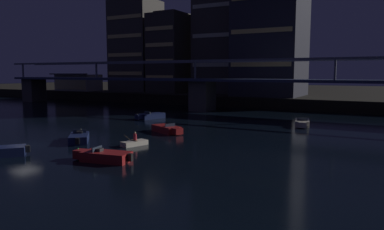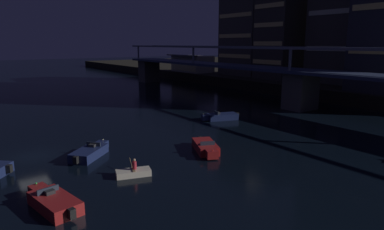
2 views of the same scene
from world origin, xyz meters
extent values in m
plane|color=black|center=(0.00, 0.00, 0.00)|extent=(400.00, 400.00, 0.00)
cube|color=#4C4944|center=(-47.15, 37.99, 2.77)|extent=(3.60, 4.40, 5.55)
cube|color=#4C4944|center=(0.00, 37.99, 2.77)|extent=(3.60, 4.40, 5.55)
cube|color=#2D3856|center=(0.00, 37.99, 5.78)|extent=(100.30, 6.40, 0.45)
cube|color=slate|center=(0.00, 35.09, 9.20)|extent=(100.30, 0.36, 0.36)
cube|color=slate|center=(0.00, 40.89, 9.20)|extent=(100.30, 0.36, 0.36)
cube|color=slate|center=(-47.15, 35.09, 7.60)|extent=(0.30, 0.30, 3.20)
cube|color=slate|center=(-23.58, 35.09, 7.60)|extent=(0.30, 0.30, 3.20)
cube|color=slate|center=(0.00, 35.09, 7.60)|extent=(0.30, 0.30, 3.20)
cube|color=#423D38|center=(-29.20, 56.18, 13.99)|extent=(11.71, 9.74, 23.57)
cube|color=#F2D172|center=(-29.20, 51.26, 6.91)|extent=(10.77, 0.10, 0.90)
cube|color=#F2D172|center=(-29.20, 51.26, 11.63)|extent=(10.77, 0.10, 0.90)
cube|color=#F2D172|center=(-29.20, 51.26, 16.34)|extent=(10.77, 0.10, 0.90)
cube|color=#38332D|center=(-17.82, 56.39, 11.76)|extent=(8.41, 12.48, 19.11)
cube|color=#F2D172|center=(-17.82, 50.10, 6.02)|extent=(7.73, 0.10, 0.90)
cube|color=#F2D172|center=(-17.82, 50.10, 9.84)|extent=(7.73, 0.10, 0.90)
cube|color=#F2D172|center=(-17.82, 50.10, 13.67)|extent=(7.73, 0.10, 0.90)
cube|color=#F2D172|center=(-17.82, 50.10, 17.49)|extent=(7.73, 0.10, 0.90)
cube|color=beige|center=(-4.62, 53.82, 8.90)|extent=(12.30, 0.10, 0.90)
cube|color=beige|center=(-4.62, 53.82, 15.60)|extent=(12.30, 0.10, 0.90)
cube|color=#B2AD9E|center=(-44.34, 49.99, 4.40)|extent=(12.00, 6.00, 4.40)
cube|color=#EAD88C|center=(-44.34, 46.94, 3.96)|extent=(11.20, 0.10, 2.64)
cube|color=#4C4C51|center=(-44.34, 46.39, 6.75)|extent=(12.40, 1.60, 0.30)
cube|color=maroon|center=(7.71, 13.53, 0.40)|extent=(4.30, 3.27, 0.80)
cube|color=maroon|center=(9.89, 12.52, 0.45)|extent=(1.23, 1.28, 0.70)
cube|color=#283342|center=(8.48, 13.17, 0.98)|extent=(0.65, 1.27, 0.36)
cube|color=#262628|center=(8.25, 13.28, 0.92)|extent=(0.60, 0.68, 0.24)
cube|color=black|center=(5.75, 14.42, 0.50)|extent=(0.48, 0.48, 0.60)
sphere|color=red|center=(10.12, 12.42, 0.88)|extent=(0.12, 0.12, 0.12)
cube|color=#19234C|center=(3.16, 4.04, 0.40)|extent=(3.94, 4.12, 0.80)
cube|color=#19234C|center=(1.57, 5.85, 0.45)|extent=(1.34, 1.33, 0.70)
cube|color=#283342|center=(2.60, 4.68, 0.98)|extent=(1.08, 0.97, 0.36)
cube|color=#262628|center=(2.77, 4.49, 0.92)|extent=(0.68, 0.67, 0.24)
cube|color=black|center=(4.59, 2.43, 0.50)|extent=(0.51, 0.51, 0.60)
sphere|color=beige|center=(1.41, 6.03, 0.88)|extent=(0.12, 0.12, 0.12)
cube|color=maroon|center=(11.34, -0.97, 0.40)|extent=(4.17, 2.46, 0.80)
cube|color=maroon|center=(8.97, -1.39, 0.45)|extent=(1.06, 1.13, 0.70)
cube|color=#283342|center=(10.50, -1.12, 0.98)|extent=(0.34, 1.35, 0.36)
cube|color=#262628|center=(10.75, -1.07, 0.92)|extent=(0.49, 0.62, 0.24)
cube|color=black|center=(13.46, -0.59, 0.50)|extent=(0.42, 0.42, 0.60)
sphere|color=#33D84C|center=(8.73, -1.43, 0.88)|extent=(0.12, 0.12, 0.12)
cube|color=#19234C|center=(-1.45, 23.62, 0.40)|extent=(3.03, 4.29, 0.80)
cube|color=#19234C|center=(-2.27, 21.36, 0.45)|extent=(1.24, 1.18, 0.70)
cube|color=#283342|center=(-1.74, 22.82, 0.98)|extent=(1.30, 0.56, 0.36)
cube|color=#262628|center=(-1.65, 23.05, 0.92)|extent=(0.66, 0.57, 0.24)
cube|color=black|center=(-0.71, 25.64, 0.50)|extent=(0.46, 0.46, 0.60)
sphere|color=beige|center=(-2.36, 21.12, 0.88)|extent=(0.12, 0.12, 0.12)
cube|color=black|center=(3.56, -2.30, 0.50)|extent=(0.51, 0.51, 0.60)
cube|color=beige|center=(9.32, 5.28, 0.24)|extent=(1.83, 2.81, 0.48)
cube|color=#7F6647|center=(9.32, 5.28, 0.51)|extent=(1.00, 0.49, 0.06)
cylinder|color=#B22633|center=(9.35, 5.38, 0.84)|extent=(0.32, 0.32, 0.60)
sphere|color=tan|center=(9.35, 5.38, 1.25)|extent=(0.22, 0.22, 0.22)
cylinder|color=olive|center=(8.31, 5.60, 0.58)|extent=(1.47, 0.51, 0.59)
camera|label=1|loc=(31.23, -22.81, 7.11)|focal=34.17mm
camera|label=2|loc=(31.60, -5.43, 9.88)|focal=31.75mm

